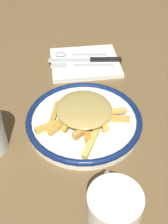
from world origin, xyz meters
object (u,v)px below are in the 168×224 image
knife (91,60)px  coffee_mug (113,212)px  napkin (85,62)px  fork (82,65)px  fries_heap (85,112)px  spoon (72,55)px  plate (84,120)px

knife → coffee_mug: size_ratio=1.87×
napkin → knife: bearing=-96.1°
napkin → fork: size_ratio=1.09×
fries_heap → fork: (0.22, -0.02, -0.03)m
fries_heap → napkin: bearing=-7.0°
fork → spoon: 0.06m
plate → spoon: size_ratio=1.69×
plate → coffee_mug: bearing=-175.8°
fork → knife: bearing=-51.5°
napkin → coffee_mug: size_ratio=1.71×
fork → fries_heap: bearing=175.3°
fork → spoon: size_ratio=1.16×
plate → coffee_mug: (-0.24, -0.02, 0.03)m
fries_heap → coffee_mug: size_ratio=1.84×
coffee_mug → fries_heap: bearing=3.9°
fries_heap → knife: fries_heap is taller
fork → plate: bearing=174.9°
plate → fries_heap: fries_heap is taller
fork → coffee_mug: 0.46m
napkin → fork: fork is taller
napkin → fork: bearing=155.5°
plate → napkin: (0.25, -0.03, -0.01)m
coffee_mug → napkin: bearing=-1.7°
spoon → fork: bearing=-158.8°
plate → knife: size_ratio=1.23×
knife → coffee_mug: (-0.48, 0.03, 0.03)m
plate → fries_heap: bearing=-136.3°
fries_heap → coffee_mug: (-0.24, -0.02, 0.00)m
fries_heap → fork: size_ratio=1.17×
fries_heap → napkin: (0.25, -0.03, -0.04)m
plate → spoon: (0.28, 0.00, 0.00)m
knife → coffee_mug: bearing=176.1°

